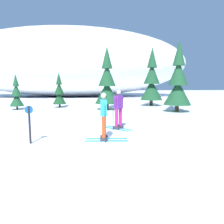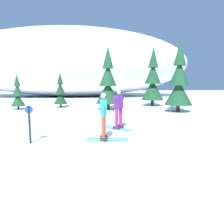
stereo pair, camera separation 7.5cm
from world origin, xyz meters
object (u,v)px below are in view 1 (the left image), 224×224
pine_tree_center (107,83)px  pine_tree_far_right (178,82)px  pine_tree_center_left (59,93)px  skier_purple_jacket (118,109)px  skier_cyan_jacket (104,115)px  pine_tree_far_left (16,95)px  pine_tree_center_right (152,81)px  trail_marker_post (30,122)px

pine_tree_center → pine_tree_far_right: 5.59m
pine_tree_far_right → pine_tree_center_left: bearing=158.1°
skier_purple_jacket → pine_tree_center: bearing=90.4°
skier_cyan_jacket → pine_tree_far_right: 9.93m
skier_cyan_jacket → pine_tree_far_left: (-6.80, 10.28, 0.28)m
skier_cyan_jacket → pine_tree_far_left: bearing=123.5°
pine_tree_center_left → pine_tree_center_right: size_ratio=0.56×
skier_cyan_jacket → pine_tree_center: (0.72, 9.62, 1.21)m
pine_tree_far_left → pine_tree_center: (7.51, -0.66, 0.93)m
skier_cyan_jacket → pine_tree_center: 9.72m
skier_purple_jacket → pine_tree_center: (-0.05, 7.69, 1.19)m
pine_tree_center → pine_tree_center_right: size_ratio=0.92×
skier_purple_jacket → pine_tree_center_right: pine_tree_center_right is taller
pine_tree_center_left → skier_purple_jacket: bearing=-66.2°
skier_purple_jacket → skier_cyan_jacket: size_ratio=1.03×
skier_cyan_jacket → pine_tree_far_right: size_ratio=0.34×
skier_purple_jacket → pine_tree_far_left: 11.28m
pine_tree_center_left → pine_tree_far_right: 10.29m
pine_tree_center_right → skier_cyan_jacket: bearing=-112.9°
pine_tree_far_left → skier_purple_jacket: bearing=-47.8°
pine_tree_center → trail_marker_post: 10.50m
pine_tree_far_left → trail_marker_post: (4.14, -10.51, -0.45)m
trail_marker_post → pine_tree_center_left: bearing=94.1°
pine_tree_center_right → trail_marker_post: bearing=-122.0°
pine_tree_far_right → trail_marker_post: size_ratio=3.91×
pine_tree_far_right → trail_marker_post: bearing=-137.2°
pine_tree_center_left → pine_tree_far_right: bearing=-21.9°
skier_cyan_jacket → trail_marker_post: bearing=-175.0°
skier_purple_jacket → pine_tree_center_right: size_ratio=0.33×
pine_tree_center_right → pine_tree_far_right: 4.72m
pine_tree_far_left → skier_cyan_jacket: bearing=-56.5°
pine_tree_center → pine_tree_far_right: bearing=-18.9°
pine_tree_center → pine_tree_far_right: pine_tree_far_right is taller
trail_marker_post → skier_purple_jacket: bearing=32.2°
skier_purple_jacket → pine_tree_far_right: pine_tree_far_right is taller
skier_cyan_jacket → pine_tree_far_right: bearing=52.4°
pine_tree_center_left → pine_tree_center: 4.75m
pine_tree_far_left → pine_tree_far_right: pine_tree_far_right is taller
pine_tree_far_right → pine_tree_center: bearing=161.1°
pine_tree_far_left → pine_tree_center_left: bearing=22.2°
skier_purple_jacket → pine_tree_center_right: bearing=66.9°
pine_tree_far_left → trail_marker_post: size_ratio=2.15×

